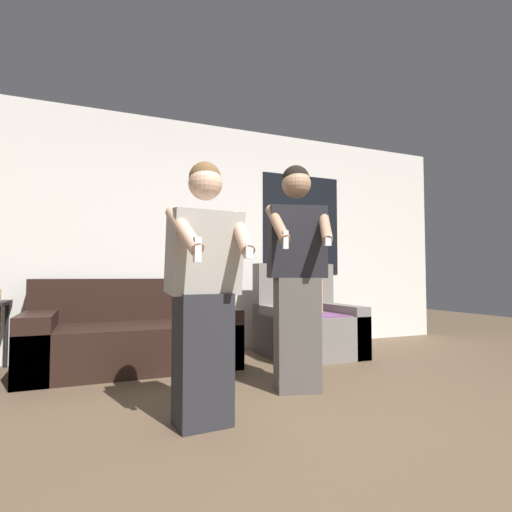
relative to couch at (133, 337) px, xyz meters
name	(u,v)px	position (x,y,z in m)	size (l,w,h in m)	color
ground_plane	(344,450)	(0.82, -2.35, -0.29)	(14.00, 14.00, 0.00)	brown
wall_back	(203,236)	(0.84, 0.52, 1.07)	(6.92, 0.07, 2.70)	silver
couch	(133,337)	(0.00, 0.00, 0.00)	(1.91, 1.00, 0.85)	black
armchair	(306,325)	(1.85, -0.16, 0.05)	(0.98, 0.91, 1.02)	slate
person_left	(204,292)	(0.24, -1.77, 0.50)	(0.48, 0.50, 1.57)	#28282D
person_right	(297,274)	(1.09, -1.34, 0.61)	(0.51, 0.53, 1.76)	#56514C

